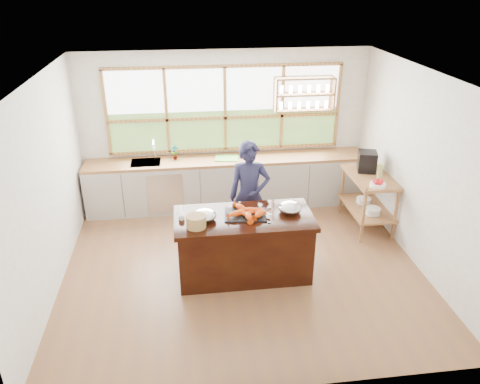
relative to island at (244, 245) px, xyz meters
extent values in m
plane|color=brown|center=(0.00, 0.20, -0.45)|extent=(5.00, 5.00, 0.00)
cube|color=white|center=(0.00, 2.45, 0.90)|extent=(5.00, 0.02, 2.70)
cube|color=white|center=(0.00, -2.05, 0.90)|extent=(5.00, 0.02, 2.70)
cube|color=white|center=(-2.50, 0.20, 0.90)|extent=(0.02, 4.50, 2.70)
cube|color=white|center=(2.50, 0.20, 0.90)|extent=(0.02, 4.50, 2.70)
cube|color=silver|center=(0.00, 0.20, 2.25)|extent=(5.00, 4.50, 0.02)
cube|color=#A98147|center=(0.00, 2.42, 1.25)|extent=(4.05, 0.06, 1.50)
cube|color=white|center=(0.00, 2.44, 1.59)|extent=(3.98, 0.01, 0.75)
cube|color=#2C581B|center=(0.00, 2.44, 0.87)|extent=(3.98, 0.01, 0.70)
cube|color=#A98147|center=(1.35, 2.31, 1.77)|extent=(1.00, 0.28, 0.03)
cube|color=#A98147|center=(1.35, 2.31, 1.50)|extent=(1.00, 0.28, 0.03)
cube|color=#A98147|center=(1.35, 2.31, 1.22)|extent=(1.00, 0.28, 0.03)
cube|color=#A98147|center=(0.85, 2.31, 1.50)|extent=(0.03, 0.28, 0.55)
cube|color=#A98147|center=(1.85, 2.31, 1.50)|extent=(0.03, 0.28, 0.55)
cube|color=#A7A39C|center=(0.00, 2.14, -0.03)|extent=(4.90, 0.62, 0.85)
cube|color=silver|center=(-1.10, 1.82, -0.02)|extent=(0.60, 0.01, 0.72)
cube|color=#99633A|center=(0.00, 2.14, 0.42)|extent=(4.90, 0.62, 0.05)
cube|color=silver|center=(-1.40, 2.14, 0.37)|extent=(0.50, 0.42, 0.16)
cube|color=#99633A|center=(2.45, 0.60, 0.00)|extent=(0.04, 0.04, 0.90)
cube|color=#99633A|center=(2.45, 1.60, 0.00)|extent=(0.04, 0.04, 0.90)
cube|color=#99633A|center=(1.93, 0.60, 0.00)|extent=(0.04, 0.04, 0.90)
cube|color=#99633A|center=(1.93, 1.60, 0.00)|extent=(0.04, 0.04, 0.90)
cube|color=#99633A|center=(2.19, 1.10, -0.13)|extent=(0.62, 1.10, 0.03)
cube|color=#99633A|center=(2.19, 1.10, 0.42)|extent=(0.62, 1.10, 0.05)
cylinder|color=white|center=(2.19, 0.85, -0.07)|extent=(0.24, 0.24, 0.11)
cylinder|color=white|center=(2.19, 1.25, -0.07)|extent=(0.24, 0.24, 0.09)
cube|color=black|center=(0.00, 0.00, -0.03)|extent=(1.77, 0.82, 0.84)
cube|color=black|center=(0.00, 0.00, 0.42)|extent=(1.85, 0.90, 0.06)
imported|color=#1D1D3B|center=(0.19, 0.76, 0.38)|extent=(0.64, 0.45, 1.67)
imported|color=slate|center=(-0.90, 2.20, 0.58)|extent=(0.16, 0.13, 0.27)
cube|color=#58B144|center=(-0.01, 2.14, 0.45)|extent=(0.44, 0.36, 0.01)
cube|color=black|center=(2.19, 1.31, 0.61)|extent=(0.36, 0.37, 0.33)
cylinder|color=#9AB256|center=(2.24, 0.90, 0.59)|extent=(0.09, 0.09, 0.28)
cylinder|color=white|center=(2.14, 0.70, 0.47)|extent=(0.24, 0.24, 0.05)
sphere|color=red|center=(2.19, 0.70, 0.52)|extent=(0.07, 0.07, 0.07)
sphere|color=red|center=(2.16, 0.75, 0.52)|extent=(0.07, 0.07, 0.07)
sphere|color=red|center=(2.10, 0.73, 0.52)|extent=(0.07, 0.07, 0.07)
sphere|color=red|center=(2.10, 0.67, 0.52)|extent=(0.07, 0.07, 0.07)
sphere|color=red|center=(2.16, 0.65, 0.52)|extent=(0.07, 0.07, 0.07)
cube|color=black|center=(0.02, 0.03, 0.45)|extent=(0.59, 0.46, 0.02)
ellipsoid|color=#EA4C05|center=(-0.10, -0.02, 0.50)|extent=(0.23, 0.15, 0.08)
ellipsoid|color=#EA4C05|center=(0.10, 0.05, 0.50)|extent=(0.23, 0.14, 0.08)
ellipsoid|color=#EA4C05|center=(0.20, -0.07, 0.50)|extent=(0.21, 0.21, 0.08)
ellipsoid|color=#EA4C05|center=(-0.03, 0.15, 0.50)|extent=(0.18, 0.23, 0.08)
ellipsoid|color=#EA4C05|center=(0.04, -0.11, 0.50)|extent=(0.11, 0.22, 0.08)
ellipsoid|color=silver|center=(-0.52, -0.02, 0.51)|extent=(0.31, 0.31, 0.15)
ellipsoid|color=silver|center=(0.63, 0.05, 0.51)|extent=(0.32, 0.32, 0.15)
cylinder|color=white|center=(0.30, -0.21, 0.45)|extent=(0.06, 0.06, 0.01)
cylinder|color=white|center=(0.30, -0.21, 0.52)|extent=(0.01, 0.01, 0.13)
ellipsoid|color=white|center=(0.30, -0.21, 0.62)|extent=(0.08, 0.08, 0.10)
cylinder|color=tan|center=(-0.64, -0.20, 0.53)|extent=(0.26, 0.26, 0.16)
cylinder|color=white|center=(-0.83, 0.14, 0.49)|extent=(0.09, 0.30, 0.08)
camera|label=1|loc=(-0.75, -5.42, 3.40)|focal=35.00mm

